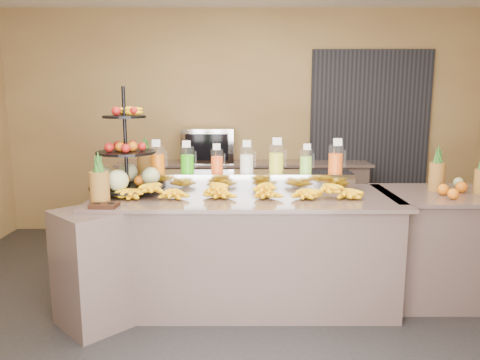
{
  "coord_description": "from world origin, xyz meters",
  "views": [
    {
      "loc": [
        -0.05,
        -3.48,
        1.75
      ],
      "look_at": [
        -0.05,
        0.3,
        1.06
      ],
      "focal_mm": 35.0,
      "sensor_mm": 36.0,
      "label": 1
    }
  ],
  "objects_px": {
    "fruit_stand": "(132,166)",
    "oven_warmer": "(208,145)",
    "right_fruit_pile": "(462,185)",
    "pitcher_tray": "(247,180)",
    "banana_heap": "(242,189)",
    "condiment_caddy": "(104,205)"
  },
  "relations": [
    {
      "from": "fruit_stand",
      "to": "oven_warmer",
      "type": "height_order",
      "value": "fruit_stand"
    },
    {
      "from": "right_fruit_pile",
      "to": "oven_warmer",
      "type": "height_order",
      "value": "oven_warmer"
    },
    {
      "from": "right_fruit_pile",
      "to": "oven_warmer",
      "type": "relative_size",
      "value": 0.74
    },
    {
      "from": "oven_warmer",
      "to": "pitcher_tray",
      "type": "bearing_deg",
      "value": -75.29
    },
    {
      "from": "banana_heap",
      "to": "fruit_stand",
      "type": "distance_m",
      "value": 0.96
    },
    {
      "from": "condiment_caddy",
      "to": "right_fruit_pile",
      "type": "distance_m",
      "value": 2.89
    },
    {
      "from": "banana_heap",
      "to": "right_fruit_pile",
      "type": "xyz_separation_m",
      "value": [
        1.83,
        0.11,
        0.01
      ]
    },
    {
      "from": "banana_heap",
      "to": "right_fruit_pile",
      "type": "height_order",
      "value": "right_fruit_pile"
    },
    {
      "from": "right_fruit_pile",
      "to": "condiment_caddy",
      "type": "bearing_deg",
      "value": -171.08
    },
    {
      "from": "pitcher_tray",
      "to": "condiment_caddy",
      "type": "height_order",
      "value": "pitcher_tray"
    },
    {
      "from": "banana_heap",
      "to": "condiment_caddy",
      "type": "distance_m",
      "value": 1.08
    },
    {
      "from": "oven_warmer",
      "to": "condiment_caddy",
      "type": "bearing_deg",
      "value": -104.94
    },
    {
      "from": "condiment_caddy",
      "to": "fruit_stand",
      "type": "bearing_deg",
      "value": 79.85
    },
    {
      "from": "fruit_stand",
      "to": "right_fruit_pile",
      "type": "distance_m",
      "value": 2.76
    },
    {
      "from": "right_fruit_pile",
      "to": "banana_heap",
      "type": "bearing_deg",
      "value": -176.58
    },
    {
      "from": "pitcher_tray",
      "to": "right_fruit_pile",
      "type": "bearing_deg",
      "value": -7.81
    },
    {
      "from": "pitcher_tray",
      "to": "right_fruit_pile",
      "type": "xyz_separation_m",
      "value": [
        1.79,
        -0.25,
        0.0
      ]
    },
    {
      "from": "banana_heap",
      "to": "condiment_caddy",
      "type": "relative_size",
      "value": 10.2
    },
    {
      "from": "right_fruit_pile",
      "to": "pitcher_tray",
      "type": "bearing_deg",
      "value": 172.19
    },
    {
      "from": "pitcher_tray",
      "to": "fruit_stand",
      "type": "relative_size",
      "value": 2.08
    },
    {
      "from": "fruit_stand",
      "to": "right_fruit_pile",
      "type": "xyz_separation_m",
      "value": [
        2.76,
        -0.07,
        -0.15
      ]
    },
    {
      "from": "fruit_stand",
      "to": "right_fruit_pile",
      "type": "relative_size",
      "value": 1.91
    }
  ]
}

